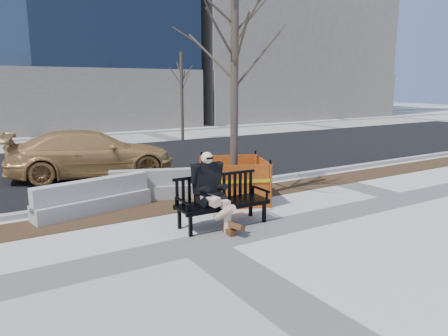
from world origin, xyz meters
The scene contains 11 objects.
ground centered at (0.00, 0.00, 0.00)m, with size 120.00×120.00×0.00m, color beige.
mulch_strip centered at (0.00, 2.60, 0.00)m, with size 40.00×1.20×0.02m, color #47301C.
asphalt_street centered at (0.00, 8.80, 0.00)m, with size 60.00×10.40×0.01m, color black.
curb centered at (0.00, 3.55, 0.06)m, with size 60.00×0.25×0.12m, color #9E9B93.
bench centered at (0.96, 0.69, 0.00)m, with size 2.05×0.74×1.09m, color black, non-canonical shape.
seated_man centered at (0.68, 0.75, 0.00)m, with size 0.70×1.16×1.62m, color black, non-canonical shape.
tree_fence centered at (2.21, 2.18, 0.00)m, with size 2.39×2.39×5.97m, color orange, non-canonical shape.
sedan centered at (-0.12, 7.14, 0.00)m, with size 2.14×5.26×1.53m, color tan.
jersey_barrier_left centered at (-1.14, 3.10, 0.00)m, with size 2.80×0.56×0.80m, color #ADA9A1, non-canonical shape.
jersey_barrier_right centered at (0.76, 3.42, 0.00)m, with size 2.75×0.55×0.79m, color gray, non-canonical shape.
far_tree_right centered at (6.47, 13.91, 0.00)m, with size 1.87×1.87×5.04m, color #493B2F, non-canonical shape.
Camera 1 is at (-3.53, -6.69, 2.97)m, focal length 33.75 mm.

